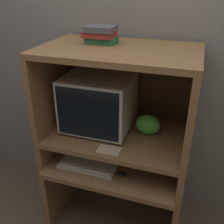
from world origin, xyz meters
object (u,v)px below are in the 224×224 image
object	(u,v)px
crt_monitor	(99,101)
snack_bag	(148,125)
mouse	(121,174)
book_stack	(100,34)
keyboard	(88,165)

from	to	relation	value
crt_monitor	snack_bag	xyz separation A→B (m)	(0.35, 0.01, -0.13)
mouse	snack_bag	size ratio (longest dim) A/B	0.36
book_stack	keyboard	bearing A→B (deg)	-94.29
crt_monitor	keyboard	world-z (taller)	crt_monitor
mouse	snack_bag	xyz separation A→B (m)	(0.12, 0.24, 0.27)
snack_bag	book_stack	xyz separation A→B (m)	(-0.35, 0.03, 0.58)
mouse	snack_bag	world-z (taller)	snack_bag
crt_monitor	snack_bag	distance (m)	0.38
snack_bag	keyboard	bearing A→B (deg)	-148.29
crt_monitor	book_stack	world-z (taller)	book_stack
keyboard	mouse	xyz separation A→B (m)	(0.25, -0.02, 0.00)
crt_monitor	snack_bag	world-z (taller)	crt_monitor
crt_monitor	keyboard	distance (m)	0.46
mouse	crt_monitor	bearing A→B (deg)	135.18
keyboard	crt_monitor	bearing A→B (deg)	86.28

